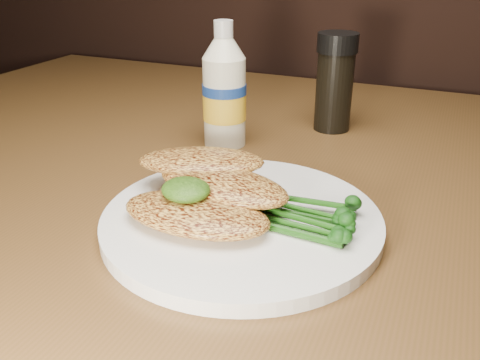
% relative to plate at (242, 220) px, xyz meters
% --- Properties ---
extents(plate, '(0.25, 0.25, 0.01)m').
position_rel_plate_xyz_m(plate, '(0.00, 0.00, 0.00)').
color(plate, white).
rests_on(plate, dining_table).
extents(chicken_front, '(0.13, 0.07, 0.02)m').
position_rel_plate_xyz_m(chicken_front, '(-0.03, -0.03, 0.02)').
color(chicken_front, gold).
rests_on(chicken_front, plate).
extents(chicken_mid, '(0.14, 0.09, 0.02)m').
position_rel_plate_xyz_m(chicken_mid, '(-0.02, 0.01, 0.03)').
color(chicken_mid, gold).
rests_on(chicken_mid, plate).
extents(chicken_back, '(0.14, 0.10, 0.02)m').
position_rel_plate_xyz_m(chicken_back, '(-0.06, 0.04, 0.03)').
color(chicken_back, gold).
rests_on(chicken_back, plate).
extents(pesto_front, '(0.05, 0.05, 0.02)m').
position_rel_plate_xyz_m(pesto_front, '(-0.04, -0.02, 0.03)').
color(pesto_front, black).
rests_on(pesto_front, chicken_front).
extents(broccolini_bundle, '(0.15, 0.13, 0.02)m').
position_rel_plate_xyz_m(broccolini_bundle, '(0.05, 0.01, 0.02)').
color(broccolini_bundle, '#1A4B10').
rests_on(broccolini_bundle, plate).
extents(mayo_bottle, '(0.06, 0.06, 0.15)m').
position_rel_plate_xyz_m(mayo_bottle, '(-0.10, 0.18, 0.07)').
color(mayo_bottle, white).
rests_on(mayo_bottle, dining_table).
extents(pepper_grinder, '(0.07, 0.07, 0.13)m').
position_rel_plate_xyz_m(pepper_grinder, '(0.01, 0.29, 0.06)').
color(pepper_grinder, black).
rests_on(pepper_grinder, dining_table).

